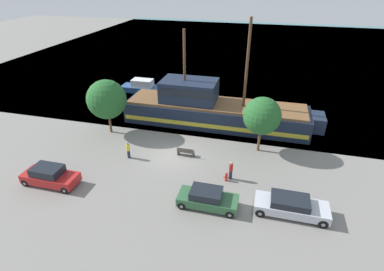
{
  "coord_description": "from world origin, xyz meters",
  "views": [
    {
      "loc": [
        7.43,
        -21.99,
        14.94
      ],
      "look_at": [
        1.23,
        2.0,
        1.2
      ],
      "focal_mm": 28.0,
      "sensor_mm": 36.0,
      "label": 1
    }
  ],
  "objects_px": {
    "parked_car_curb_front": "(291,206)",
    "parked_car_curb_rear": "(207,198)",
    "pedestrian_walking_near": "(231,170)",
    "moored_boat_dockside": "(145,87)",
    "pedestrian_walking_far": "(128,150)",
    "bench_promenade_east": "(186,152)",
    "parked_car_curb_mid": "(50,176)",
    "pirate_ship": "(212,109)",
    "fire_hydrant": "(226,176)"
  },
  "relations": [
    {
      "from": "fire_hydrant",
      "to": "bench_promenade_east",
      "type": "bearing_deg",
      "value": 146.55
    },
    {
      "from": "parked_car_curb_mid",
      "to": "bench_promenade_east",
      "type": "bearing_deg",
      "value": 35.47
    },
    {
      "from": "parked_car_curb_mid",
      "to": "pedestrian_walking_far",
      "type": "distance_m",
      "value": 6.66
    },
    {
      "from": "fire_hydrant",
      "to": "pedestrian_walking_far",
      "type": "distance_m",
      "value": 9.13
    },
    {
      "from": "moored_boat_dockside",
      "to": "bench_promenade_east",
      "type": "height_order",
      "value": "moored_boat_dockside"
    },
    {
      "from": "moored_boat_dockside",
      "to": "pedestrian_walking_near",
      "type": "bearing_deg",
      "value": -49.82
    },
    {
      "from": "moored_boat_dockside",
      "to": "fire_hydrant",
      "type": "bearing_deg",
      "value": -50.93
    },
    {
      "from": "moored_boat_dockside",
      "to": "fire_hydrant",
      "type": "xyz_separation_m",
      "value": [
        13.97,
        -17.2,
        -0.23
      ]
    },
    {
      "from": "pedestrian_walking_near",
      "to": "bench_promenade_east",
      "type": "bearing_deg",
      "value": 151.35
    },
    {
      "from": "parked_car_curb_front",
      "to": "bench_promenade_east",
      "type": "bearing_deg",
      "value": 149.41
    },
    {
      "from": "pedestrian_walking_near",
      "to": "pedestrian_walking_far",
      "type": "distance_m",
      "value": 9.38
    },
    {
      "from": "parked_car_curb_front",
      "to": "parked_car_curb_rear",
      "type": "bearing_deg",
      "value": -173.11
    },
    {
      "from": "pirate_ship",
      "to": "parked_car_curb_front",
      "type": "bearing_deg",
      "value": -57.19
    },
    {
      "from": "parked_car_curb_front",
      "to": "pedestrian_walking_near",
      "type": "bearing_deg",
      "value": 147.6
    },
    {
      "from": "parked_car_curb_rear",
      "to": "bench_promenade_east",
      "type": "distance_m",
      "value": 6.87
    },
    {
      "from": "moored_boat_dockside",
      "to": "parked_car_curb_front",
      "type": "bearing_deg",
      "value": -46.41
    },
    {
      "from": "parked_car_curb_rear",
      "to": "pedestrian_walking_near",
      "type": "xyz_separation_m",
      "value": [
        1.16,
        3.6,
        0.14
      ]
    },
    {
      "from": "parked_car_curb_front",
      "to": "parked_car_curb_rear",
      "type": "distance_m",
      "value": 5.78
    },
    {
      "from": "fire_hydrant",
      "to": "pedestrian_walking_near",
      "type": "relative_size",
      "value": 0.46
    },
    {
      "from": "parked_car_curb_mid",
      "to": "fire_hydrant",
      "type": "relative_size",
      "value": 5.75
    },
    {
      "from": "moored_boat_dockside",
      "to": "parked_car_curb_mid",
      "type": "xyz_separation_m",
      "value": [
        0.56,
        -21.07,
        0.11
      ]
    },
    {
      "from": "parked_car_curb_rear",
      "to": "fire_hydrant",
      "type": "relative_size",
      "value": 5.58
    },
    {
      "from": "parked_car_curb_rear",
      "to": "moored_boat_dockside",
      "type": "bearing_deg",
      "value": 122.61
    },
    {
      "from": "pirate_ship",
      "to": "bench_promenade_east",
      "type": "xyz_separation_m",
      "value": [
        -0.96,
        -7.17,
        -1.24
      ]
    },
    {
      "from": "moored_boat_dockside",
      "to": "parked_car_curb_rear",
      "type": "distance_m",
      "value": 24.33
    },
    {
      "from": "pirate_ship",
      "to": "pedestrian_walking_far",
      "type": "relative_size",
      "value": 13.34
    },
    {
      "from": "moored_boat_dockside",
      "to": "fire_hydrant",
      "type": "height_order",
      "value": "moored_boat_dockside"
    },
    {
      "from": "moored_boat_dockside",
      "to": "pedestrian_walking_far",
      "type": "distance_m",
      "value": 16.78
    },
    {
      "from": "pedestrian_walking_far",
      "to": "parked_car_curb_mid",
      "type": "bearing_deg",
      "value": -130.96
    },
    {
      "from": "moored_boat_dockside",
      "to": "parked_car_curb_front",
      "type": "relative_size",
      "value": 1.42
    },
    {
      "from": "pirate_ship",
      "to": "pedestrian_walking_near",
      "type": "bearing_deg",
      "value": -70.07
    },
    {
      "from": "pirate_ship",
      "to": "pedestrian_walking_far",
      "type": "bearing_deg",
      "value": -123.85
    },
    {
      "from": "parked_car_curb_rear",
      "to": "pedestrian_walking_near",
      "type": "distance_m",
      "value": 3.78
    },
    {
      "from": "fire_hydrant",
      "to": "parked_car_curb_mid",
      "type": "bearing_deg",
      "value": -163.91
    },
    {
      "from": "bench_promenade_east",
      "to": "pedestrian_walking_far",
      "type": "relative_size",
      "value": 0.99
    },
    {
      "from": "parked_car_curb_front",
      "to": "pedestrian_walking_far",
      "type": "bearing_deg",
      "value": 164.9
    },
    {
      "from": "pedestrian_walking_near",
      "to": "pedestrian_walking_far",
      "type": "xyz_separation_m",
      "value": [
        -9.34,
        0.85,
        -0.05
      ]
    },
    {
      "from": "parked_car_curb_front",
      "to": "parked_car_curb_mid",
      "type": "relative_size",
      "value": 1.13
    },
    {
      "from": "parked_car_curb_rear",
      "to": "pedestrian_walking_far",
      "type": "bearing_deg",
      "value": 151.46
    },
    {
      "from": "bench_promenade_east",
      "to": "fire_hydrant",
      "type": "bearing_deg",
      "value": -33.45
    },
    {
      "from": "pirate_ship",
      "to": "parked_car_curb_front",
      "type": "distance_m",
      "value": 14.91
    },
    {
      "from": "bench_promenade_east",
      "to": "pedestrian_walking_far",
      "type": "height_order",
      "value": "pedestrian_walking_far"
    },
    {
      "from": "parked_car_curb_front",
      "to": "bench_promenade_east",
      "type": "relative_size",
      "value": 3.2
    },
    {
      "from": "parked_car_curb_rear",
      "to": "fire_hydrant",
      "type": "height_order",
      "value": "parked_car_curb_rear"
    },
    {
      "from": "pirate_ship",
      "to": "moored_boat_dockside",
      "type": "xyz_separation_m",
      "value": [
        -10.79,
        7.3,
        -1.03
      ]
    },
    {
      "from": "parked_car_curb_rear",
      "to": "bench_promenade_east",
      "type": "relative_size",
      "value": 2.74
    },
    {
      "from": "pirate_ship",
      "to": "parked_car_curb_rear",
      "type": "distance_m",
      "value": 13.43
    },
    {
      "from": "parked_car_curb_rear",
      "to": "bench_promenade_east",
      "type": "xyz_separation_m",
      "value": [
        -3.28,
        6.03,
        -0.27
      ]
    },
    {
      "from": "parked_car_curb_mid",
      "to": "bench_promenade_east",
      "type": "relative_size",
      "value": 2.82
    },
    {
      "from": "pirate_ship",
      "to": "bench_promenade_east",
      "type": "height_order",
      "value": "pirate_ship"
    }
  ]
}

